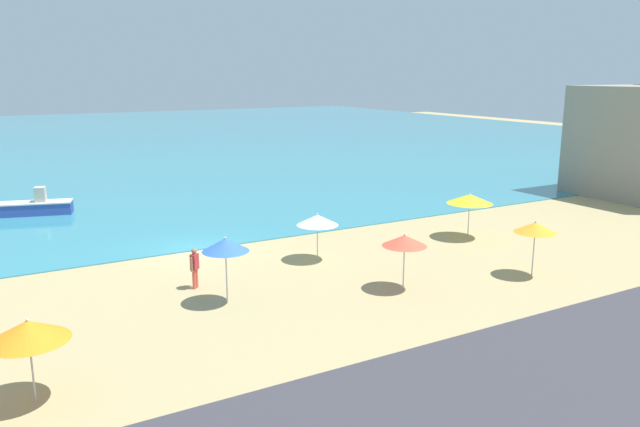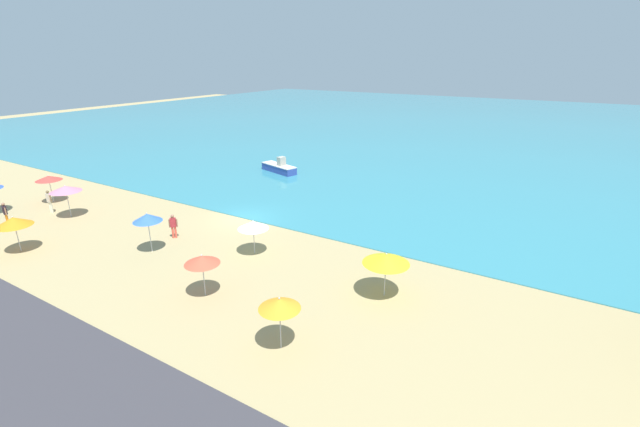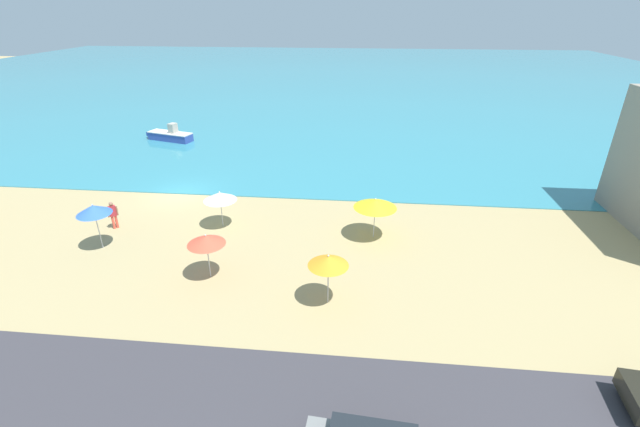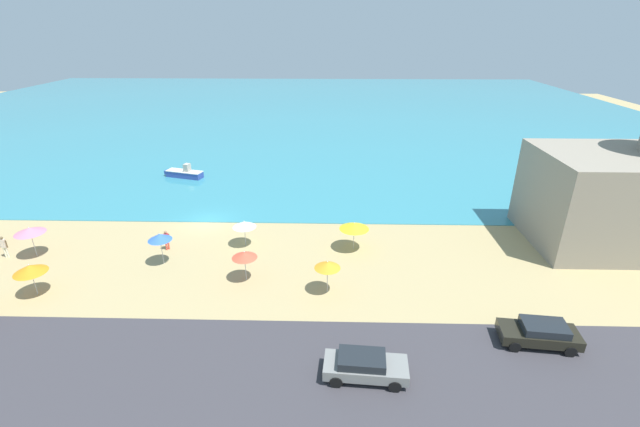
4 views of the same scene
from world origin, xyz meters
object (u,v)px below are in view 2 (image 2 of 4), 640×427
(beach_umbrella_0, at_px, (48,178))
(beach_umbrella_2, at_px, (253,225))
(beach_umbrella_3, at_px, (386,259))
(skiff_nearshore, at_px, (279,168))
(beach_umbrella_8, at_px, (202,260))
(bather_2, at_px, (173,225))
(beach_umbrella_7, at_px, (65,189))
(beach_umbrella_1, at_px, (147,218))
(bather_0, at_px, (49,200))
(bather_1, at_px, (5,212))
(beach_umbrella_5, at_px, (13,222))
(beach_umbrella_6, at_px, (279,304))

(beach_umbrella_0, relative_size, beach_umbrella_2, 1.06)
(beach_umbrella_3, distance_m, skiff_nearshore, 25.61)
(beach_umbrella_8, xyz_separation_m, bather_2, (-7.12, 4.25, -1.08))
(beach_umbrella_2, height_order, beach_umbrella_7, beach_umbrella_7)
(beach_umbrella_8, height_order, skiff_nearshore, beach_umbrella_8)
(beach_umbrella_1, bearing_deg, beach_umbrella_3, 10.40)
(bather_0, bearing_deg, beach_umbrella_8, -7.95)
(beach_umbrella_7, bearing_deg, beach_umbrella_2, 7.81)
(beach_umbrella_8, bearing_deg, beach_umbrella_1, 162.93)
(beach_umbrella_0, height_order, bather_2, beach_umbrella_0)
(beach_umbrella_0, distance_m, beach_umbrella_8, 22.01)
(beach_umbrella_0, bearing_deg, beach_umbrella_3, 1.06)
(beach_umbrella_2, height_order, bather_1, beach_umbrella_2)
(bather_0, height_order, bather_1, bather_0)
(beach_umbrella_2, xyz_separation_m, skiff_nearshore, (-10.29, 16.55, -1.38))
(bather_1, bearing_deg, beach_umbrella_7, 54.26)
(beach_umbrella_5, bearing_deg, bather_0, 138.56)
(bather_0, bearing_deg, beach_umbrella_1, -2.91)
(beach_umbrella_1, distance_m, beach_umbrella_7, 10.40)
(beach_umbrella_3, relative_size, beach_umbrella_7, 0.95)
(bather_1, bearing_deg, beach_umbrella_2, 16.56)
(beach_umbrella_1, height_order, beach_umbrella_5, beach_umbrella_1)
(beach_umbrella_5, bearing_deg, beach_umbrella_2, 29.97)
(bather_2, relative_size, skiff_nearshore, 0.34)
(beach_umbrella_5, xyz_separation_m, bather_2, (6.55, 6.42, -1.07))
(beach_umbrella_3, xyz_separation_m, skiff_nearshore, (-19.09, 17.00, -1.55))
(beach_umbrella_1, height_order, bather_1, beach_umbrella_1)
(beach_umbrella_0, height_order, bather_1, beach_umbrella_0)
(beach_umbrella_3, bearing_deg, beach_umbrella_6, -108.60)
(beach_umbrella_1, height_order, bather_0, beach_umbrella_1)
(beach_umbrella_0, xyz_separation_m, beach_umbrella_6, (27.37, -5.54, 0.04))
(beach_umbrella_0, bearing_deg, beach_umbrella_1, -8.02)
(beach_umbrella_2, bearing_deg, beach_umbrella_5, -150.03)
(bather_2, bearing_deg, beach_umbrella_1, -77.79)
(beach_umbrella_0, height_order, beach_umbrella_5, same)
(beach_umbrella_7, bearing_deg, skiff_nearshore, 73.04)
(beach_umbrella_0, xyz_separation_m, beach_umbrella_3, (29.41, 0.54, -0.01))
(beach_umbrella_5, bearing_deg, skiff_nearshore, 84.29)
(beach_umbrella_5, distance_m, bather_1, 6.07)
(beach_umbrella_2, relative_size, beach_umbrella_7, 0.88)
(beach_umbrella_5, distance_m, beach_umbrella_6, 19.44)
(beach_umbrella_3, xyz_separation_m, beach_umbrella_7, (-24.80, -1.75, 0.15))
(beach_umbrella_0, relative_size, beach_umbrella_1, 0.91)
(bather_0, bearing_deg, beach_umbrella_6, -9.26)
(beach_umbrella_1, xyz_separation_m, bather_2, (-0.48, 2.21, -1.33))
(bather_2, bearing_deg, beach_umbrella_6, -23.64)
(beach_umbrella_1, relative_size, beach_umbrella_2, 1.17)
(bather_1, distance_m, bather_2, 13.05)
(beach_umbrella_0, xyz_separation_m, beach_umbrella_7, (4.61, -1.21, 0.14))
(beach_umbrella_5, distance_m, beach_umbrella_7, 6.11)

